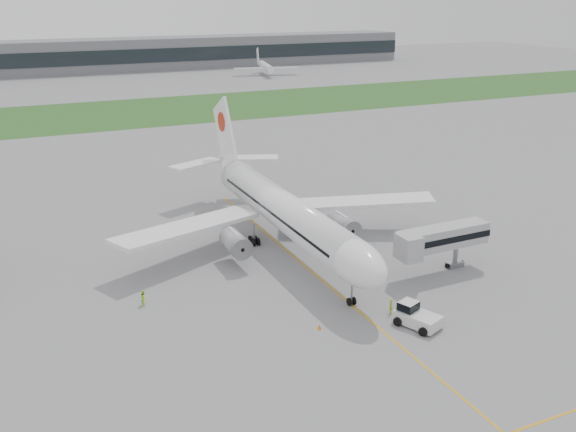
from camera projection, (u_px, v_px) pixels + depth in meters
name	position (u px, v px, depth m)	size (l,w,h in m)	color
ground	(296.00, 258.00, 86.15)	(600.00, 600.00, 0.00)	slate
apron_markings	(312.00, 272.00, 81.86)	(70.00, 70.00, 0.04)	orange
grass_strip	(123.00, 113.00, 189.20)	(600.00, 50.00, 0.02)	#2B5720
terminal_building	(73.00, 56.00, 281.25)	(320.00, 22.30, 14.00)	slate
airliner	(281.00, 208.00, 88.46)	(48.13, 53.95, 17.88)	white
pushback_tug	(415.00, 315.00, 68.52)	(4.53, 5.39, 2.43)	silver
jet_bridge	(438.00, 239.00, 80.00)	(13.55, 4.18, 6.27)	#A6A6A9
safety_cone_left	(319.00, 327.00, 67.88)	(0.42, 0.42, 0.58)	orange
safety_cone_right	(420.00, 314.00, 70.55)	(0.40, 0.40, 0.54)	orange
ground_crew_near	(391.00, 306.00, 71.09)	(0.64, 0.42, 1.77)	#A4D022
ground_crew_far	(144.00, 297.00, 73.02)	(0.88, 0.69, 1.81)	#B3FE2A
distant_aircraft_right	(266.00, 75.00, 274.73)	(27.49, 24.26, 10.51)	white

